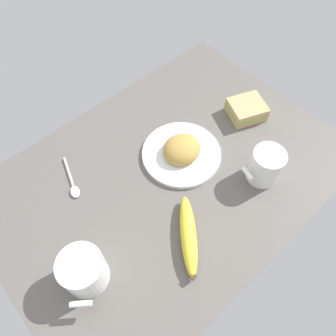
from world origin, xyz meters
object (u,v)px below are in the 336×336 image
object	(u,v)px
coffee_mug_black	(265,165)
spoon	(72,184)
plate_of_food	(182,152)
sandwich_main	(246,109)
banana	(188,235)
coffee_mug_milky	(83,271)

from	to	relation	value
coffee_mug_black	spoon	world-z (taller)	coffee_mug_black
plate_of_food	spoon	xyz separation A→B (cm)	(26.70, -11.93, -1.24)
plate_of_food	sandwich_main	bearing A→B (deg)	175.19
plate_of_food	banana	bearing A→B (deg)	50.47
sandwich_main	banana	size ratio (longest dim) A/B	0.70
coffee_mug_milky	banana	distance (cm)	23.75
sandwich_main	spoon	distance (cm)	52.27
banana	coffee_mug_milky	bearing A→B (deg)	-20.27
coffee_mug_milky	banana	bearing A→B (deg)	159.73
plate_of_food	banana	distance (cm)	23.23
banana	spoon	size ratio (longest dim) A/B	1.37
spoon	plate_of_food	bearing A→B (deg)	155.92
plate_of_food	spoon	distance (cm)	29.27
coffee_mug_milky	spoon	xyz separation A→B (cm)	(-10.19, -21.68, -4.38)
coffee_mug_black	spoon	size ratio (longest dim) A/B	0.82
coffee_mug_milky	spoon	size ratio (longest dim) A/B	0.91
plate_of_food	coffee_mug_black	size ratio (longest dim) A/B	2.03
coffee_mug_milky	sandwich_main	size ratio (longest dim) A/B	0.95
banana	spoon	world-z (taller)	banana
plate_of_food	sandwich_main	xyz separation A→B (cm)	(-23.66, 1.99, 0.58)
coffee_mug_black	banana	size ratio (longest dim) A/B	0.60
coffee_mug_black	sandwich_main	distance (cm)	21.04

